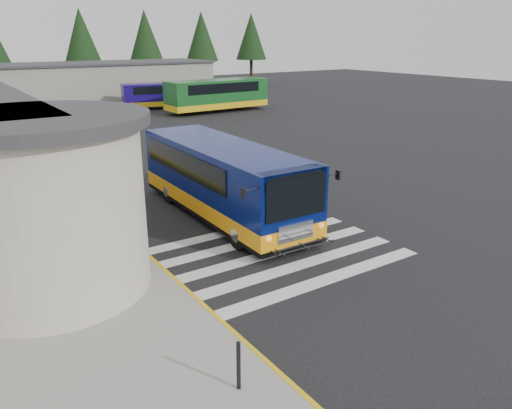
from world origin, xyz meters
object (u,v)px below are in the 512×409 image
pedestrian_b (52,267)px  far_bus_b (217,94)px  pedestrian_a (131,264)px  bollard (239,366)px  far_bus_a (164,94)px  transit_bus (224,183)px

pedestrian_b → far_bus_b: 35.79m
pedestrian_b → pedestrian_a: bearing=69.2°
pedestrian_a → bollard: (0.26, -5.12, -0.23)m
pedestrian_a → pedestrian_b: 2.05m
far_bus_a → far_bus_b: 6.02m
pedestrian_b → far_bus_a: size_ratio=0.20×
transit_bus → bollard: 10.54m
pedestrian_a → transit_bus: bearing=-75.3°
bollard → far_bus_b: (19.20, 34.69, 0.98)m
transit_bus → far_bus_b: size_ratio=1.02×
far_bus_a → transit_bus: bearing=172.5°
bollard → far_bus_b: bearing=61.0°
far_bus_b → far_bus_a: bearing=28.4°
pedestrian_a → bollard: pedestrian_a is taller
pedestrian_a → far_bus_b: size_ratio=0.15×
pedestrian_b → far_bus_b: far_bus_b is taller
bollard → far_bus_a: far_bus_a is taller
pedestrian_a → bollard: bearing=159.9°
bollard → pedestrian_a: bearing=92.9°
far_bus_a → far_bus_b: far_bus_b is taller
transit_bus → far_bus_a: transit_bus is taller
transit_bus → bollard: bearing=-117.6°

